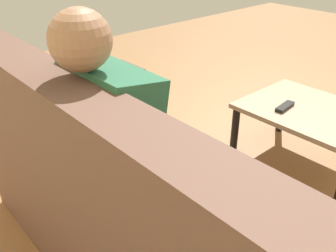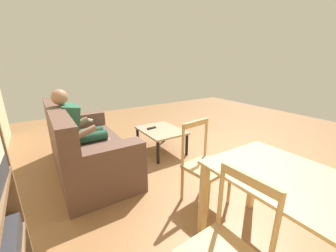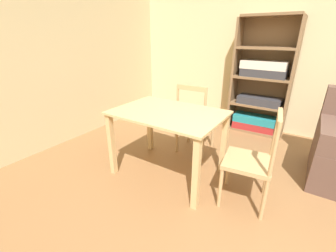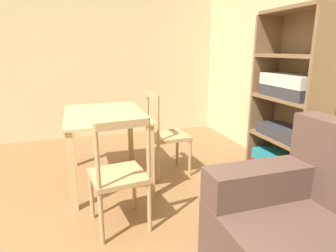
{
  "view_description": "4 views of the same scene",
  "coord_description": "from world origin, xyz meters",
  "px_view_note": "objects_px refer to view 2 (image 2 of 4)",
  "views": [
    {
      "loc": [
        -0.13,
        2.5,
        1.44
      ],
      "look_at": [
        0.82,
        1.65,
        0.74
      ],
      "focal_mm": 39.39,
      "sensor_mm": 36.0,
      "label": 1
    },
    {
      "loc": [
        -2.16,
        2.19,
        1.59
      ],
      "look_at": [
        -0.36,
        1.04,
        0.9
      ],
      "focal_mm": 22.21,
      "sensor_mm": 36.0,
      "label": 2
    },
    {
      "loc": [
        -0.31,
        -1.17,
        1.53
      ],
      "look_at": [
        -1.54,
        0.72,
        0.6
      ],
      "focal_mm": 23.62,
      "sensor_mm": 36.0,
      "label": 3
    },
    {
      "loc": [
        1.45,
        0.46,
        1.41
      ],
      "look_at": [
        -0.36,
        1.04,
        0.9
      ],
      "focal_mm": 30.41,
      "sensor_mm": 36.0,
      "label": 4
    }
  ],
  "objects_px": {
    "tv_remote": "(152,128)",
    "dining_chair_facing_couch": "(205,165)",
    "couch": "(84,149)",
    "dining_table": "(290,193)",
    "coffee_table": "(161,132)",
    "person_lounging": "(79,129)"
  },
  "relations": [
    {
      "from": "tv_remote",
      "to": "dining_chair_facing_couch",
      "type": "bearing_deg",
      "value": 167.52
    },
    {
      "from": "couch",
      "to": "dining_table",
      "type": "height_order",
      "value": "couch"
    },
    {
      "from": "tv_remote",
      "to": "dining_table",
      "type": "height_order",
      "value": "dining_table"
    },
    {
      "from": "couch",
      "to": "coffee_table",
      "type": "height_order",
      "value": "couch"
    },
    {
      "from": "dining_table",
      "to": "couch",
      "type": "bearing_deg",
      "value": 22.98
    },
    {
      "from": "coffee_table",
      "to": "tv_remote",
      "type": "bearing_deg",
      "value": 41.74
    },
    {
      "from": "couch",
      "to": "person_lounging",
      "type": "height_order",
      "value": "person_lounging"
    },
    {
      "from": "person_lounging",
      "to": "dining_chair_facing_couch",
      "type": "bearing_deg",
      "value": -146.91
    },
    {
      "from": "person_lounging",
      "to": "coffee_table",
      "type": "distance_m",
      "value": 1.34
    },
    {
      "from": "coffee_table",
      "to": "tv_remote",
      "type": "relative_size",
      "value": 4.88
    },
    {
      "from": "couch",
      "to": "dining_chair_facing_couch",
      "type": "height_order",
      "value": "couch"
    },
    {
      "from": "tv_remote",
      "to": "dining_table",
      "type": "xyz_separation_m",
      "value": [
        -2.49,
        0.17,
        0.21
      ]
    },
    {
      "from": "coffee_table",
      "to": "dining_table",
      "type": "height_order",
      "value": "dining_table"
    },
    {
      "from": "tv_remote",
      "to": "dining_table",
      "type": "relative_size",
      "value": 0.15
    },
    {
      "from": "person_lounging",
      "to": "tv_remote",
      "type": "height_order",
      "value": "person_lounging"
    },
    {
      "from": "person_lounging",
      "to": "coffee_table",
      "type": "bearing_deg",
      "value": -95.29
    },
    {
      "from": "person_lounging",
      "to": "tv_remote",
      "type": "xyz_separation_m",
      "value": [
        0.01,
        -1.19,
        -0.2
      ]
    },
    {
      "from": "person_lounging",
      "to": "dining_table",
      "type": "xyz_separation_m",
      "value": [
        -2.48,
        -1.02,
        0.01
      ]
    },
    {
      "from": "couch",
      "to": "coffee_table",
      "type": "relative_size",
      "value": 2.32
    },
    {
      "from": "couch",
      "to": "tv_remote",
      "type": "height_order",
      "value": "couch"
    },
    {
      "from": "tv_remote",
      "to": "coffee_table",
      "type": "bearing_deg",
      "value": -144.47
    },
    {
      "from": "couch",
      "to": "dining_table",
      "type": "xyz_separation_m",
      "value": [
        -2.37,
        -1.0,
        0.29
      ]
    }
  ]
}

